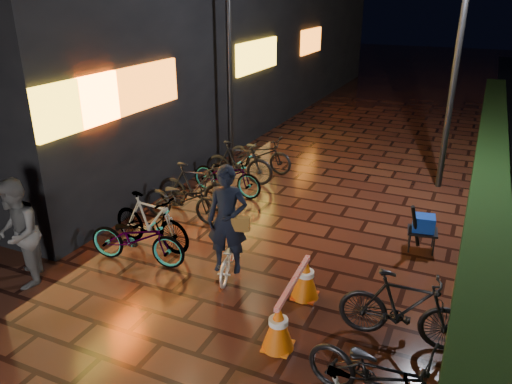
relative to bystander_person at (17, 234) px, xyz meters
The scene contains 10 objects.
ground 3.55m from the bystander_person, ahead, with size 80.00×80.00×0.00m, color #381911.
hedge 10.62m from the bystander_person, 50.68° to the left, with size 0.70×20.00×1.00m, color black.
bystander_person is the anchor object (origin of this frame).
lamp_post_hedge 9.47m from the bystander_person, 52.26° to the left, with size 0.50×0.24×5.28m.
lamp_post_sf 6.94m from the bystander_person, 86.87° to the left, with size 0.50×0.27×5.32m.
cyclist 3.32m from the bystander_person, 29.13° to the left, with size 0.80×1.43×1.94m.
traffic_barrier 4.43m from the bystander_person, 11.55° to the left, with size 0.50×1.71×0.69m.
cart_assembly 6.87m from the bystander_person, 33.84° to the left, with size 0.58×0.60×0.98m.
parked_bikes_storefront 4.03m from the bystander_person, 73.20° to the left, with size 2.09×6.00×1.04m.
parked_bikes_hedge 5.78m from the bystander_person, ahead, with size 1.87×2.66×1.04m.
Camera 1 is at (2.89, -5.02, 4.47)m, focal length 35.00 mm.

